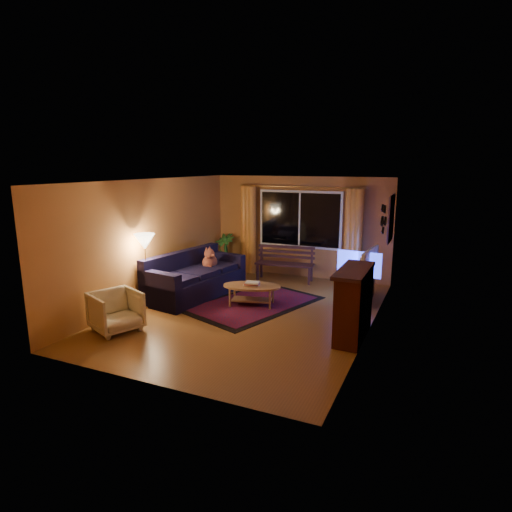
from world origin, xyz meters
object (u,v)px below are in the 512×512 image
at_px(bench, 284,272).
at_px(armchair, 116,309).
at_px(floor_lamp, 146,271).
at_px(sofa, 196,275).
at_px(tv_console, 362,290).
at_px(coffee_table, 252,295).

height_order(bench, armchair, armchair).
relative_size(bench, floor_lamp, 0.96).
distance_m(bench, floor_lamp, 3.47).
xyz_separation_m(sofa, floor_lamp, (-0.50, -1.01, 0.26)).
distance_m(bench, tv_console, 2.17).
height_order(sofa, floor_lamp, floor_lamp).
height_order(coffee_table, tv_console, tv_console).
relative_size(bench, tv_console, 1.31).
bearing_deg(tv_console, coffee_table, -150.61).
distance_m(armchair, tv_console, 4.87).
xyz_separation_m(armchair, floor_lamp, (-0.31, 1.24, 0.35)).
bearing_deg(floor_lamp, bench, 57.85).
distance_m(bench, coffee_table, 2.00).
bearing_deg(armchair, floor_lamp, 37.24).
bearing_deg(tv_console, floor_lamp, -153.08).
xyz_separation_m(bench, floor_lamp, (-1.83, -2.91, 0.52)).
relative_size(sofa, floor_lamp, 1.58).
bearing_deg(armchair, sofa, 18.37).
xyz_separation_m(coffee_table, tv_console, (1.98, 1.20, 0.01)).
height_order(bench, sofa, sofa).
distance_m(sofa, armchair, 2.26).
distance_m(sofa, coffee_table, 1.39).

